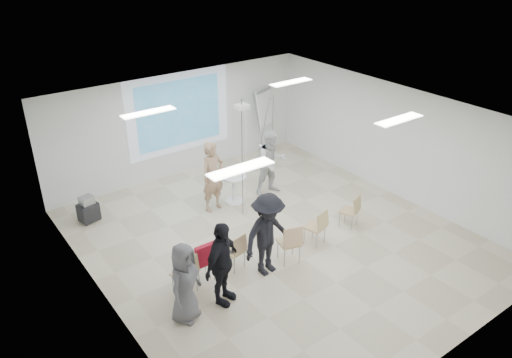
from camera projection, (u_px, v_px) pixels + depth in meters
floor at (276, 241)px, 11.72m from camera, size 8.00×9.00×0.10m
ceiling at (279, 115)px, 10.33m from camera, size 8.00×9.00×0.10m
wall_back at (179, 124)px, 14.30m from camera, size 8.00×0.10×3.00m
wall_left at (100, 243)px, 8.89m from camera, size 0.10×9.00×3.00m
wall_right at (397, 141)px, 13.17m from camera, size 0.10×9.00×3.00m
projection_halo at (179, 113)px, 14.10m from camera, size 3.20×0.01×2.30m
projection_image at (179, 113)px, 14.09m from camera, size 2.60×0.01×1.90m
pedestal_table at (234, 187)px, 13.08m from camera, size 0.78×0.78×0.80m
player_left at (213, 172)px, 12.50m from camera, size 0.84×0.63×2.10m
player_right at (272, 159)px, 13.32m from camera, size 1.07×0.91×2.00m
controller_left at (213, 155)px, 12.62m from camera, size 0.05×0.11×0.04m
controller_right at (261, 146)px, 13.25m from camera, size 0.06×0.12×0.04m
chair_far_left at (187, 272)px, 9.72m from camera, size 0.52×0.54×0.89m
chair_left_mid at (203, 258)px, 10.07m from camera, size 0.45×0.48×0.94m
chair_left_inner at (236, 249)px, 10.47m from camera, size 0.46×0.48×0.83m
chair_center at (291, 241)px, 10.63m from camera, size 0.54×0.57×0.94m
chair_right_inner at (318, 225)px, 11.27m from camera, size 0.51×0.53×0.88m
chair_right_far at (352, 209)px, 11.95m from camera, size 0.52×0.54×0.85m
red_jacket at (207, 255)px, 9.90m from camera, size 0.49×0.12×0.46m
laptop at (233, 249)px, 10.55m from camera, size 0.34×0.28×0.02m
audience_left at (222, 258)px, 9.30m from camera, size 1.36×1.15×2.02m
audience_mid at (268, 230)px, 10.12m from camera, size 1.42×0.88×2.09m
audience_outer at (184, 279)px, 8.94m from camera, size 1.05×0.95×1.79m
flipchart_easel at (265, 108)px, 15.35m from camera, size 0.87×0.69×2.14m
av_cart at (88, 210)px, 12.28m from camera, size 0.52×0.45×0.68m
ceiling_projector at (242, 112)px, 11.62m from camera, size 0.30×0.25×3.00m
fluor_panel_nw at (148, 112)px, 10.75m from camera, size 1.20×0.30×0.02m
fluor_panel_ne at (291, 82)px, 12.86m from camera, size 1.20×0.30×0.02m
fluor_panel_sw at (241, 169)px, 8.23m from camera, size 1.20×0.30×0.02m
fluor_panel_se at (399, 120)px, 10.34m from camera, size 1.20×0.30×0.02m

